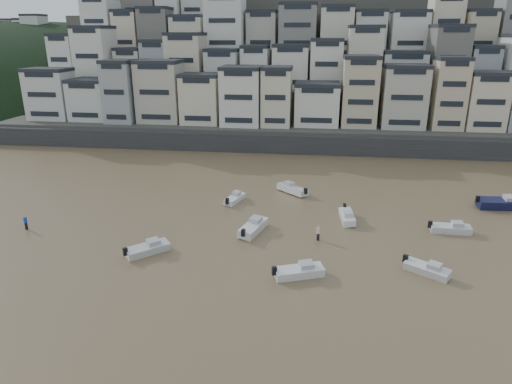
# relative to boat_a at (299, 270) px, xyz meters

# --- Properties ---
(sea_strip) EXTENTS (340.00, 340.00, 0.00)m
(sea_strip) POSITION_rel_boat_a_xyz_m (-120.39, 127.18, -0.69)
(sea_strip) COLOR #4C5D6D
(sea_strip) RESTS_ON ground
(harbor_wall) EXTENTS (140.00, 3.00, 3.50)m
(harbor_wall) POSITION_rel_boat_a_xyz_m (-0.39, 47.18, 1.05)
(harbor_wall) COLOR #38383A
(harbor_wall) RESTS_ON ground
(hillside) EXTENTS (141.04, 66.00, 50.00)m
(hillside) POSITION_rel_boat_a_xyz_m (4.34, 87.02, 12.31)
(hillside) COLOR #4C4C47
(hillside) RESTS_ON ground
(headland) EXTENTS (216.00, 135.00, 53.33)m
(headland) POSITION_rel_boat_a_xyz_m (-105.39, 117.17, -0.68)
(headland) COLOR black
(headland) RESTS_ON ground
(boat_a) EXTENTS (5.39, 3.40, 1.40)m
(boat_a) POSITION_rel_boat_a_xyz_m (0.00, 0.00, 0.00)
(boat_a) COLOR silver
(boat_a) RESTS_ON ground
(boat_f) EXTENTS (2.73, 4.70, 1.22)m
(boat_f) POSITION_rel_boat_a_xyz_m (-9.55, 19.12, -0.09)
(boat_f) COLOR white
(boat_f) RESTS_ON ground
(boat_e) EXTENTS (2.10, 5.19, 1.38)m
(boat_e) POSITION_rel_boat_a_xyz_m (5.27, 14.46, -0.01)
(boat_e) COLOR white
(boat_e) RESTS_ON ground
(boat_h) EXTENTS (5.26, 5.03, 1.50)m
(boat_h) POSITION_rel_boat_a_xyz_m (-1.95, 23.80, 0.05)
(boat_h) COLOR silver
(boat_h) RESTS_ON ground
(boat_g) EXTENTS (7.05, 2.64, 1.89)m
(boat_g) POSITION_rel_boat_a_xyz_m (25.70, 21.25, 0.25)
(boat_g) COLOR #121539
(boat_g) RESTS_ON ground
(boat_j) EXTENTS (4.77, 4.62, 1.37)m
(boat_j) POSITION_rel_boat_a_xyz_m (-15.85, 2.71, -0.02)
(boat_j) COLOR silver
(boat_j) RESTS_ON ground
(boat_c) EXTENTS (3.37, 5.98, 1.55)m
(boat_c) POSITION_rel_boat_a_xyz_m (-5.70, 9.62, 0.08)
(boat_c) COLOR silver
(boat_c) RESTS_ON ground
(boat_d) EXTENTS (4.92, 1.68, 1.34)m
(boat_d) POSITION_rel_boat_a_xyz_m (16.89, 12.39, -0.03)
(boat_d) COLOR silver
(boat_d) RESTS_ON ground
(boat_b) EXTENTS (4.70, 3.90, 1.27)m
(boat_b) POSITION_rel_boat_a_xyz_m (12.09, 2.10, -0.06)
(boat_b) COLOR silver
(boat_b) RESTS_ON ground
(person_blue) EXTENTS (0.44, 0.44, 1.74)m
(person_blue) POSITION_rel_boat_a_xyz_m (-32.20, 6.90, 0.17)
(person_blue) COLOR blue
(person_blue) RESTS_ON ground
(person_pink) EXTENTS (0.44, 0.44, 1.74)m
(person_pink) POSITION_rel_boat_a_xyz_m (1.76, 8.33, 0.17)
(person_pink) COLOR beige
(person_pink) RESTS_ON ground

